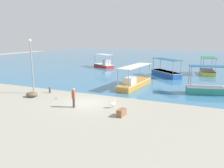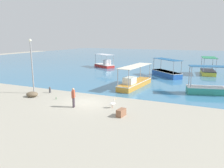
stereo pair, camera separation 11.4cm
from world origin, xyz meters
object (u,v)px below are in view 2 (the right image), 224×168
at_px(cargo_crate, 121,113).
at_px(fishing_boat_near_right, 208,71).
at_px(lamp_post, 32,63).
at_px(net_pile, 32,94).
at_px(fishing_boat_near_left, 105,64).
at_px(fishing_boat_far_left, 219,89).
at_px(pelican, 113,104).
at_px(fishing_boat_center, 134,82).
at_px(fisherman_standing, 73,97).
at_px(mooring_bollard, 50,90).
at_px(glass_bottle, 56,98).
at_px(fishing_boat_outer, 166,73).

bearing_deg(cargo_crate, fishing_boat_near_right, 75.97).
relative_size(lamp_post, net_pile, 4.69).
relative_size(fishing_boat_near_left, fishing_boat_far_left, 0.75).
distance_m(pelican, net_pile, 8.90).
relative_size(fishing_boat_center, fisherman_standing, 4.17).
bearing_deg(fishing_boat_near_right, fishing_boat_near_left, 176.63).
bearing_deg(cargo_crate, mooring_bollard, 159.81).
xyz_separation_m(mooring_bollard, fisherman_standing, (5.15, -3.17, 0.55)).
bearing_deg(fishing_boat_center, fishing_boat_far_left, 2.22).
bearing_deg(net_pile, lamp_post, 125.64).
bearing_deg(mooring_bollard, fishing_boat_near_left, 99.46).
bearing_deg(glass_bottle, fishing_boat_near_left, 104.05).
distance_m(fishing_boat_near_right, glass_bottle, 25.49).
bearing_deg(fishing_boat_near_right, glass_bottle, -121.52).
bearing_deg(fishing_boat_near_left, fishing_boat_far_left, -35.53).
xyz_separation_m(fishing_boat_near_left, fishing_boat_near_right, (19.04, -1.12, -0.06)).
height_order(fishing_boat_far_left, cargo_crate, fishing_boat_far_left).
height_order(fishing_boat_center, pelican, fishing_boat_center).
distance_m(fishing_boat_far_left, lamp_post, 19.79).
relative_size(fishing_boat_near_left, fishing_boat_center, 0.71).
height_order(mooring_bollard, net_pile, mooring_bollard).
xyz_separation_m(fishing_boat_center, cargo_crate, (2.14, -9.80, -0.31)).
xyz_separation_m(fishing_boat_near_right, pelican, (-7.26, -21.93, -0.16)).
bearing_deg(fishing_boat_far_left, glass_bottle, -149.84).
xyz_separation_m(mooring_bollard, cargo_crate, (9.67, -3.56, -0.08)).
relative_size(fishing_boat_center, net_pile, 5.76).
relative_size(fishing_boat_near_left, net_pile, 4.08).
bearing_deg(fishing_boat_outer, fishing_boat_near_left, 156.19).
relative_size(fishing_boat_far_left, fishing_boat_center, 0.94).
xyz_separation_m(fishing_boat_near_left, mooring_bollard, (3.50, -21.03, -0.24)).
bearing_deg(fishing_boat_outer, fishing_boat_far_left, -50.98).
distance_m(mooring_bollard, glass_bottle, 2.88).
bearing_deg(net_pile, fishing_boat_near_right, 53.60).
xyz_separation_m(fishing_boat_center, glass_bottle, (-5.32, -8.06, -0.48)).
xyz_separation_m(fishing_boat_outer, fishing_boat_center, (-2.21, -8.94, 0.01)).
bearing_deg(fishing_boat_near_left, fishing_boat_center, -53.26).
relative_size(fishing_boat_near_right, glass_bottle, 17.71).
bearing_deg(glass_bottle, fishing_boat_outer, 66.11).
bearing_deg(fishing_boat_outer, lamp_post, -124.89).
distance_m(fishing_boat_near_right, net_pile, 27.22).
bearing_deg(lamp_post, fishing_boat_far_left, 22.33).
relative_size(lamp_post, fisherman_standing, 3.39).
relative_size(fishing_boat_near_left, glass_bottle, 18.47).
bearing_deg(fishing_boat_near_right, fishing_boat_outer, -140.78).
bearing_deg(net_pile, fisherman_standing, -11.54).
bearing_deg(lamp_post, fishing_boat_outer, 55.11).
height_order(fishing_boat_near_left, glass_bottle, fishing_boat_near_left).
height_order(fishing_boat_center, fisherman_standing, fishing_boat_center).
relative_size(pelican, mooring_bollard, 1.21).
bearing_deg(fishing_boat_center, mooring_bollard, -140.34).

